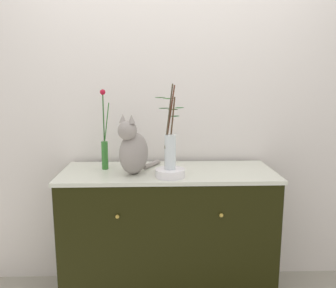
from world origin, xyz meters
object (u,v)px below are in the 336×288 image
Objects in this scene: sideboard at (168,236)px; cat_sitting at (133,150)px; bowl_porcelain at (170,173)px; vase_glass_clear at (170,146)px; vase_slim_green at (105,146)px.

sideboard is 3.40× the size of cat_sitting.
cat_sitting reaches higher than bowl_porcelain.
bowl_porcelain reaches higher than sideboard.
vase_slim_green is at bearing 154.60° from vase_glass_clear.
vase_slim_green is at bearing 172.12° from sideboard.
sideboard is at bearing 93.20° from vase_glass_clear.
vase_glass_clear reaches higher than sideboard.
cat_sitting is 0.24m from vase_slim_green.
vase_slim_green reaches higher than cat_sitting.
sideboard is 0.68m from vase_glass_clear.
vase_glass_clear is (0.01, -0.15, 0.66)m from sideboard.
vase_glass_clear is (-0.00, 0.00, 0.17)m from bowl_porcelain.
vase_glass_clear is at bearing -25.40° from vase_slim_green.
vase_slim_green is 0.50m from bowl_porcelain.
vase_slim_green is at bearing 146.26° from cat_sitting.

